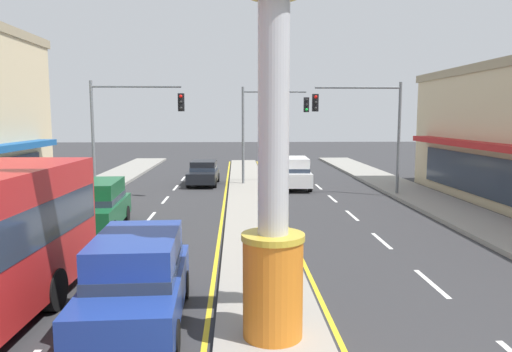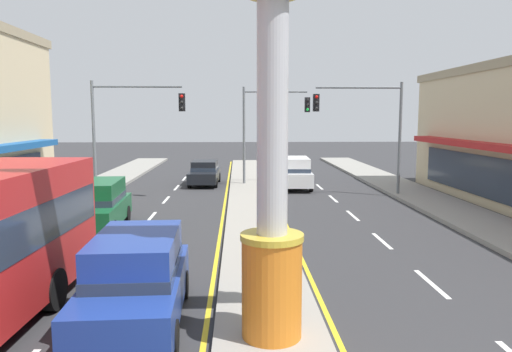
# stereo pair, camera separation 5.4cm
# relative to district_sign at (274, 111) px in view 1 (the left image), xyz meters

# --- Properties ---
(median_strip) EXTENTS (2.28, 52.00, 0.14)m
(median_strip) POSITION_rel_district_sign_xyz_m (-0.00, 11.98, -4.40)
(median_strip) COLOR gray
(median_strip) RESTS_ON ground
(sidewalk_left) EXTENTS (2.94, 60.00, 0.18)m
(sidewalk_left) POSITION_rel_district_sign_xyz_m (-9.21, 9.98, -4.38)
(sidewalk_left) COLOR gray
(sidewalk_left) RESTS_ON ground
(sidewalk_right) EXTENTS (2.94, 60.00, 0.18)m
(sidewalk_right) POSITION_rel_district_sign_xyz_m (9.21, 9.98, -4.38)
(sidewalk_right) COLOR gray
(sidewalk_right) RESTS_ON ground
(lane_markings) EXTENTS (9.02, 52.00, 0.01)m
(lane_markings) POSITION_rel_district_sign_xyz_m (-0.00, 10.63, -4.47)
(lane_markings) COLOR silver
(lane_markings) RESTS_ON ground
(district_sign) EXTENTS (6.77, 1.21, 8.11)m
(district_sign) POSITION_rel_district_sign_xyz_m (0.00, 0.00, 0.00)
(district_sign) COLOR orange
(district_sign) RESTS_ON median_strip
(traffic_light_left_side) EXTENTS (4.86, 0.46, 6.20)m
(traffic_light_left_side) POSITION_rel_district_sign_xyz_m (-6.37, 16.56, -0.22)
(traffic_light_left_side) COLOR slate
(traffic_light_left_side) RESTS_ON ground
(traffic_light_right_side) EXTENTS (4.86, 0.46, 6.20)m
(traffic_light_right_side) POSITION_rel_district_sign_xyz_m (6.37, 16.98, -0.22)
(traffic_light_right_side) COLOR slate
(traffic_light_right_side) RESTS_ON ground
(traffic_light_median_far) EXTENTS (4.20, 0.46, 6.20)m
(traffic_light_median_far) POSITION_rel_district_sign_xyz_m (1.24, 21.55, -0.28)
(traffic_light_median_far) COLOR slate
(traffic_light_median_far) RESTS_ON ground
(suv_near_right_lane) EXTENTS (2.09, 4.67, 1.90)m
(suv_near_right_lane) POSITION_rel_district_sign_xyz_m (2.79, 20.24, -3.49)
(suv_near_right_lane) COLOR white
(suv_near_right_lane) RESTS_ON ground
(suv_near_left_lane) EXTENTS (2.15, 4.69, 1.90)m
(suv_near_left_lane) POSITION_rel_district_sign_xyz_m (-6.09, 9.67, -3.49)
(suv_near_left_lane) COLOR #14562D
(suv_near_left_lane) RESTS_ON ground
(suv_mid_left_lane) EXTENTS (2.10, 4.67, 1.90)m
(suv_mid_left_lane) POSITION_rel_district_sign_xyz_m (-2.79, 1.00, -3.49)
(suv_mid_left_lane) COLOR navy
(suv_mid_left_lane) RESTS_ON ground
(sedan_far_left_oncoming) EXTENTS (1.93, 4.35, 1.53)m
(sedan_far_left_oncoming) POSITION_rel_district_sign_xyz_m (-2.79, 22.06, -3.68)
(sedan_far_left_oncoming) COLOR black
(sedan_far_left_oncoming) RESTS_ON ground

